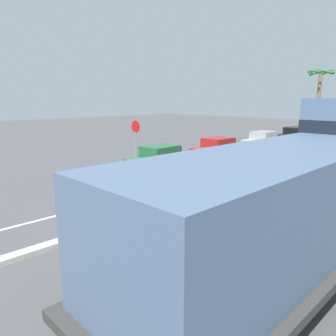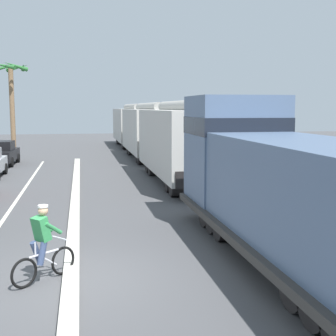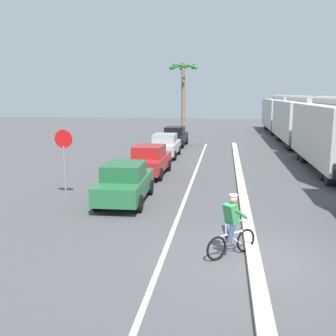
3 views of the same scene
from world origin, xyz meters
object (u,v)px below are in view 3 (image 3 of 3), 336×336
hopper_car_trailing (279,114)px  cyclist (231,227)px  hopper_car_lead (334,134)px  stop_sign (64,150)px  parked_car_black (175,136)px  palm_tree_near (183,83)px  hopper_car_middle (297,121)px  parked_car_red (150,160)px  parked_car_green (125,183)px  parked_car_silver (165,145)px

hopper_car_trailing → cyclist: hopper_car_trailing is taller
hopper_car_lead → cyclist: 14.27m
hopper_car_trailing → stop_sign: bearing=-112.1°
parked_car_black → palm_tree_near: (0.25, 3.98, 4.48)m
hopper_car_middle → palm_tree_near: (-9.94, 1.74, 3.22)m
hopper_car_middle → parked_car_red: 17.52m
palm_tree_near → hopper_car_trailing: bearing=44.8°
hopper_car_trailing → parked_car_green: size_ratio=2.49×
parked_car_silver → stop_sign: size_ratio=1.46×
hopper_car_middle → parked_car_black: bearing=-167.6°
hopper_car_middle → parked_car_green: hopper_car_middle is taller
parked_car_green → parked_car_red: size_ratio=1.00×
parked_car_green → parked_car_black: (-0.18, 17.49, 0.00)m
parked_car_black → palm_tree_near: 6.00m
parked_car_silver → parked_car_red: bearing=-89.1°
hopper_car_lead → cyclist: bearing=-114.3°
hopper_car_trailing → parked_car_green: (-10.00, -31.33, -1.26)m
parked_car_silver → parked_car_black: bearing=90.6°
hopper_car_lead → hopper_car_middle: 11.60m
hopper_car_trailing → palm_tree_near: 14.37m
parked_car_red → parked_car_black: size_ratio=1.00×
parked_car_green → palm_tree_near: (0.06, 21.47, 4.48)m
palm_tree_near → stop_sign: bearing=-97.2°
parked_car_black → hopper_car_middle: bearing=12.4°
parked_car_red → cyclist: 11.08m
parked_car_red → hopper_car_middle: bearing=54.9°
cyclist → hopper_car_trailing: bearing=80.8°
parked_car_silver → stop_sign: bearing=-102.5°
hopper_car_trailing → parked_car_black: size_ratio=2.50×
hopper_car_middle → stop_sign: size_ratio=3.68×
hopper_car_trailing → stop_sign: size_ratio=3.68×
parked_car_red → hopper_car_trailing: bearing=68.8°
cyclist → palm_tree_near: bearing=98.9°
hopper_car_trailing → parked_car_black: hopper_car_trailing is taller
parked_car_red → stop_sign: 5.89m
hopper_car_lead → parked_car_silver: bearing=161.1°
hopper_car_middle → stop_sign: bearing=-123.0°
hopper_car_middle → palm_tree_near: palm_tree_near is taller
parked_car_silver → parked_car_black: 5.89m
hopper_car_lead → cyclist: size_ratio=6.18×
stop_sign → hopper_car_lead: bearing=31.8°
parked_car_silver → hopper_car_middle: bearing=38.7°
cyclist → hopper_car_lead: bearing=65.7°
parked_car_green → palm_tree_near: bearing=89.8°
stop_sign → cyclist: bearing=-37.0°
hopper_car_lead → hopper_car_middle: same height
parked_car_red → parked_car_black: bearing=90.7°
hopper_car_trailing → parked_car_silver: bearing=-117.2°
parked_car_black → stop_sign: bearing=-98.1°
hopper_car_middle → parked_car_silver: (-10.13, -8.12, -1.26)m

